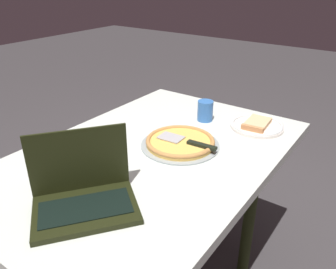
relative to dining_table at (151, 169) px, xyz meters
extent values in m
cube|color=silver|center=(0.00, 0.00, 0.06)|extent=(1.31, 0.88, 0.04)
cylinder|color=#272F14|center=(0.32, -0.32, -0.31)|extent=(0.05, 0.05, 0.69)
cylinder|color=#272F14|center=(-0.32, 0.32, -0.31)|extent=(0.05, 0.05, 0.69)
cylinder|color=#272F14|center=(0.32, 0.32, -0.31)|extent=(0.05, 0.05, 0.69)
cube|color=black|center=(-0.40, -0.07, 0.08)|extent=(0.36, 0.34, 0.02)
cube|color=black|center=(-0.40, -0.07, 0.10)|extent=(0.29, 0.26, 0.00)
cube|color=black|center=(-0.33, 0.01, 0.20)|extent=(0.25, 0.19, 0.21)
cube|color=#3A4C80|center=(-0.34, 0.01, 0.20)|extent=(0.22, 0.17, 0.18)
cylinder|color=silver|center=(0.46, -0.25, 0.08)|extent=(0.24, 0.24, 0.01)
torus|color=white|center=(0.46, -0.25, 0.09)|extent=(0.23, 0.23, 0.01)
cube|color=#E6B983|center=(0.46, -0.25, 0.10)|extent=(0.16, 0.11, 0.02)
cube|color=tan|center=(0.39, -0.26, 0.10)|extent=(0.03, 0.10, 0.03)
cylinder|color=#939EA0|center=(0.12, -0.06, 0.08)|extent=(0.32, 0.32, 0.01)
cylinder|color=#EBB752|center=(0.12, -0.06, 0.09)|extent=(0.28, 0.28, 0.02)
torus|color=#C18447|center=(0.12, -0.06, 0.10)|extent=(0.28, 0.28, 0.02)
cube|color=#B5B3B6|center=(0.11, -0.02, 0.10)|extent=(0.08, 0.10, 0.00)
cube|color=black|center=(0.12, -0.16, 0.10)|extent=(0.03, 0.13, 0.01)
cube|color=#B2B7C0|center=(-0.14, 0.14, 0.08)|extent=(0.16, 0.05, 0.00)
cube|color=black|center=(-0.05, 0.16, 0.08)|extent=(0.09, 0.04, 0.01)
cylinder|color=#366FBE|center=(0.40, -0.01, 0.12)|extent=(0.07, 0.07, 0.10)
cylinder|color=#462E19|center=(0.40, -0.01, 0.15)|extent=(0.06, 0.06, 0.01)
camera|label=1|loc=(-0.91, -0.73, 0.73)|focal=36.18mm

